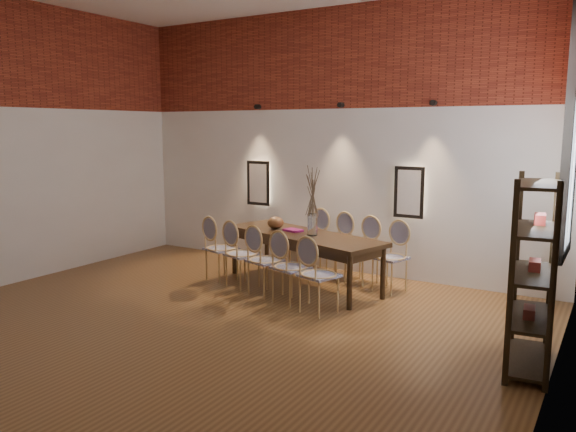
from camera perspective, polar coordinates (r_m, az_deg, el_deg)
The scene contains 28 objects.
floor at distance 6.24m, azimuth -10.83°, elevation -12.11°, with size 7.00×7.00×0.02m, color brown.
wall_back at distance 8.78m, azimuth 4.52°, elevation 7.54°, with size 7.00×0.10×4.00m, color silver.
wall_right at distance 4.32m, azimuth 26.11°, elevation 5.17°, with size 0.10×7.00×4.00m, color silver.
brick_band_back at distance 8.78m, azimuth 4.41°, elevation 15.71°, with size 7.00×0.02×1.50m, color maroon.
niche_left at distance 9.40m, azimuth -2.93°, elevation 3.37°, with size 0.36×0.06×0.66m, color #FFEAC6.
niche_right at distance 8.24m, azimuth 12.26°, elevation 2.38°, with size 0.36×0.06×0.66m, color #FFEAC6.
spot_fixture_left at distance 9.33m, azimuth -3.10°, elevation 11.01°, with size 0.08×0.08×0.10m, color black.
spot_fixture_mid at distance 8.58m, azimuth 5.39°, elevation 11.17°, with size 0.08×0.08×0.10m, color black.
spot_fixture_right at distance 8.07m, azimuth 14.54°, elevation 11.06°, with size 0.08×0.08×0.10m, color black.
window_glass at distance 6.32m, azimuth 27.05°, elevation 7.39°, with size 0.02×0.78×2.38m, color silver.
window_frame at distance 6.32m, azimuth 26.87°, elevation 7.41°, with size 0.08×0.90×2.50m, color black.
window_mullion at distance 6.32m, azimuth 26.87°, elevation 7.41°, with size 0.06×0.06×2.40m, color black.
dining_table at distance 7.95m, azimuth 1.49°, elevation -4.42°, with size 2.51×0.81×0.75m, color #322010.
chair_near_a at distance 8.26m, azimuth -6.78°, elevation -3.29°, with size 0.44×0.44×0.94m, color tan, non-canonical shape.
chair_near_b at distance 7.87m, azimuth -4.66°, elevation -3.88°, with size 0.44×0.44×0.94m, color tan, non-canonical shape.
chair_near_c at distance 7.48m, azimuth -2.31°, elevation -4.53°, with size 0.44×0.44×0.94m, color tan, non-canonical shape.
chair_near_d at distance 7.12m, azimuth 0.29°, elevation -5.23°, with size 0.44×0.44×0.94m, color tan, non-canonical shape.
chair_near_e at distance 6.77m, azimuth 3.17°, elevation -6.00°, with size 0.44×0.44×0.94m, color tan, non-canonical shape.
chair_far_a at distance 9.10m, azimuth 0.25°, elevation -2.08°, with size 0.44×0.44×0.94m, color tan, non-canonical shape.
chair_far_b at distance 8.75m, azimuth 2.47°, elevation -2.55°, with size 0.44×0.44×0.94m, color tan, non-canonical shape.
chair_far_c at distance 8.40m, azimuth 4.88°, elevation -3.05°, with size 0.44×0.44×0.94m, color tan, non-canonical shape.
chair_far_d at distance 8.08m, azimuth 7.48°, elevation -3.59°, with size 0.44×0.44×0.94m, color tan, non-canonical shape.
chair_far_e at distance 7.77m, azimuth 10.31°, elevation -4.16°, with size 0.44×0.44×0.94m, color tan, non-canonical shape.
vase at distance 7.71m, azimuth 2.49°, elevation -0.87°, with size 0.14×0.14×0.30m, color silver.
dried_branches at distance 7.64m, azimuth 2.51°, elevation 2.46°, with size 0.50×0.50×0.70m, color #4E3E2B, non-canonical shape.
bowl at distance 8.20m, azimuth -1.27°, elevation -0.69°, with size 0.24×0.24×0.18m, color brown.
book at distance 8.02m, azimuth 0.52°, elevation -1.45°, with size 0.26×0.18×0.03m, color #80155E.
shelving_rack at distance 5.60m, azimuth 23.60°, elevation -5.41°, with size 0.38×1.00×1.80m, color black, non-canonical shape.
Camera 1 is at (3.93, -4.30, 2.22)m, focal length 35.00 mm.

